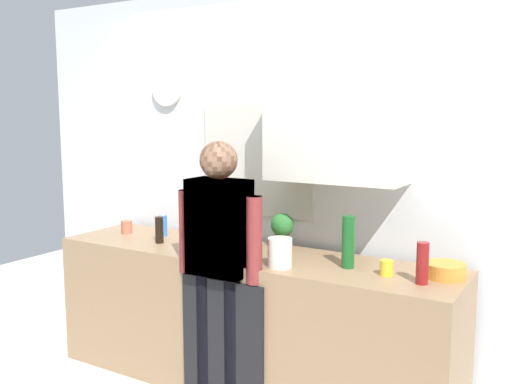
{
  "coord_description": "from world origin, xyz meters",
  "views": [
    {
      "loc": [
        1.87,
        -2.68,
        1.77
      ],
      "look_at": [
        0.1,
        0.25,
        1.28
      ],
      "focal_mm": 40.2,
      "sensor_mm": 36.0,
      "label": 1
    }
  ],
  "objects_px": {
    "bottle_green_wine": "(348,242)",
    "bottle_clear_soda": "(250,229)",
    "cup_yellow_cup": "(387,268)",
    "storage_canister": "(280,253)",
    "person_guest": "(219,253)",
    "mixing_bowl": "(445,270)",
    "bottle_olive_oil": "(204,226)",
    "cup_terracotta_mug": "(127,227)",
    "bottle_dark_sauce": "(159,230)",
    "potted_plant": "(282,228)",
    "cup_white_mug": "(248,257)",
    "bottle_red_vinegar": "(422,263)",
    "dish_soap": "(163,225)",
    "person_at_sink": "(219,253)",
    "coffee_maker": "(209,233)"
  },
  "relations": [
    {
      "from": "bottle_olive_oil",
      "to": "bottle_red_vinegar",
      "type": "distance_m",
      "value": 1.49
    },
    {
      "from": "bottle_olive_oil",
      "to": "person_guest",
      "type": "xyz_separation_m",
      "value": [
        0.36,
        -0.33,
        -0.06
      ]
    },
    {
      "from": "dish_soap",
      "to": "bottle_green_wine",
      "type": "bearing_deg",
      "value": -3.91
    },
    {
      "from": "bottle_green_wine",
      "to": "cup_white_mug",
      "type": "bearing_deg",
      "value": -154.8
    },
    {
      "from": "storage_canister",
      "to": "potted_plant",
      "type": "bearing_deg",
      "value": 116.95
    },
    {
      "from": "bottle_green_wine",
      "to": "cup_yellow_cup",
      "type": "distance_m",
      "value": 0.27
    },
    {
      "from": "bottle_green_wine",
      "to": "bottle_red_vinegar",
      "type": "relative_size",
      "value": 1.36
    },
    {
      "from": "mixing_bowl",
      "to": "person_guest",
      "type": "height_order",
      "value": "person_guest"
    },
    {
      "from": "coffee_maker",
      "to": "person_at_sink",
      "type": "xyz_separation_m",
      "value": [
        0.14,
        -0.09,
        -0.08
      ]
    },
    {
      "from": "bottle_olive_oil",
      "to": "bottle_dark_sauce",
      "type": "relative_size",
      "value": 1.39
    },
    {
      "from": "potted_plant",
      "to": "cup_terracotta_mug",
      "type": "bearing_deg",
      "value": -171.35
    },
    {
      "from": "mixing_bowl",
      "to": "person_at_sink",
      "type": "relative_size",
      "value": 0.14
    },
    {
      "from": "mixing_bowl",
      "to": "dish_soap",
      "type": "distance_m",
      "value": 1.97
    },
    {
      "from": "bottle_red_vinegar",
      "to": "person_at_sink",
      "type": "distance_m",
      "value": 1.14
    },
    {
      "from": "coffee_maker",
      "to": "dish_soap",
      "type": "height_order",
      "value": "coffee_maker"
    },
    {
      "from": "storage_canister",
      "to": "person_guest",
      "type": "height_order",
      "value": "person_guest"
    },
    {
      "from": "cup_terracotta_mug",
      "to": "dish_soap",
      "type": "bearing_deg",
      "value": 12.23
    },
    {
      "from": "bottle_clear_soda",
      "to": "person_guest",
      "type": "distance_m",
      "value": 0.36
    },
    {
      "from": "bottle_dark_sauce",
      "to": "storage_canister",
      "type": "distance_m",
      "value": 1.0
    },
    {
      "from": "storage_canister",
      "to": "person_at_sink",
      "type": "xyz_separation_m",
      "value": [
        -0.34,
        -0.11,
        -0.02
      ]
    },
    {
      "from": "cup_white_mug",
      "to": "person_guest",
      "type": "bearing_deg",
      "value": -159.3
    },
    {
      "from": "person_guest",
      "to": "bottle_olive_oil",
      "type": "bearing_deg",
      "value": -31.36
    },
    {
      "from": "cup_terracotta_mug",
      "to": "potted_plant",
      "type": "relative_size",
      "value": 0.4
    },
    {
      "from": "bottle_green_wine",
      "to": "bottle_clear_soda",
      "type": "bearing_deg",
      "value": 176.15
    },
    {
      "from": "dish_soap",
      "to": "bottle_olive_oil",
      "type": "bearing_deg",
      "value": -9.55
    },
    {
      "from": "bottle_red_vinegar",
      "to": "person_guest",
      "type": "distance_m",
      "value": 1.14
    },
    {
      "from": "bottle_olive_oil",
      "to": "person_at_sink",
      "type": "relative_size",
      "value": 0.16
    },
    {
      "from": "mixing_bowl",
      "to": "potted_plant",
      "type": "xyz_separation_m",
      "value": [
        -1.06,
        0.13,
        0.09
      ]
    },
    {
      "from": "cup_terracotta_mug",
      "to": "cup_yellow_cup",
      "type": "height_order",
      "value": "cup_terracotta_mug"
    },
    {
      "from": "bottle_clear_soda",
      "to": "person_guest",
      "type": "xyz_separation_m",
      "value": [
        0.01,
        -0.35,
        -0.07
      ]
    },
    {
      "from": "bottle_olive_oil",
      "to": "cup_terracotta_mug",
      "type": "height_order",
      "value": "bottle_olive_oil"
    },
    {
      "from": "cup_yellow_cup",
      "to": "mixing_bowl",
      "type": "height_order",
      "value": "cup_yellow_cup"
    },
    {
      "from": "person_guest",
      "to": "cup_terracotta_mug",
      "type": "bearing_deg",
      "value": -6.13
    },
    {
      "from": "cup_white_mug",
      "to": "mixing_bowl",
      "type": "distance_m",
      "value": 1.09
    },
    {
      "from": "bottle_clear_soda",
      "to": "bottle_red_vinegar",
      "type": "xyz_separation_m",
      "value": [
        1.13,
        -0.14,
        -0.03
      ]
    },
    {
      "from": "potted_plant",
      "to": "mixing_bowl",
      "type": "bearing_deg",
      "value": -7.12
    },
    {
      "from": "mixing_bowl",
      "to": "person_guest",
      "type": "bearing_deg",
      "value": -162.07
    },
    {
      "from": "bottle_green_wine",
      "to": "cup_white_mug",
      "type": "distance_m",
      "value": 0.58
    },
    {
      "from": "mixing_bowl",
      "to": "coffee_maker",
      "type": "bearing_deg",
      "value": -167.65
    },
    {
      "from": "bottle_red_vinegar",
      "to": "dish_soap",
      "type": "relative_size",
      "value": 1.22
    },
    {
      "from": "bottle_clear_soda",
      "to": "cup_white_mug",
      "type": "relative_size",
      "value": 2.95
    },
    {
      "from": "coffee_maker",
      "to": "bottle_dark_sauce",
      "type": "bearing_deg",
      "value": 165.61
    },
    {
      "from": "bottle_dark_sauce",
      "to": "cup_yellow_cup",
      "type": "xyz_separation_m",
      "value": [
        1.57,
        0.04,
        -0.05
      ]
    },
    {
      "from": "cup_yellow_cup",
      "to": "storage_canister",
      "type": "height_order",
      "value": "storage_canister"
    },
    {
      "from": "bottle_clear_soda",
      "to": "cup_yellow_cup",
      "type": "relative_size",
      "value": 3.29
    },
    {
      "from": "bottle_clear_soda",
      "to": "person_guest",
      "type": "relative_size",
      "value": 0.17
    },
    {
      "from": "bottle_dark_sauce",
      "to": "cup_white_mug",
      "type": "height_order",
      "value": "bottle_dark_sauce"
    },
    {
      "from": "person_guest",
      "to": "bottle_green_wine",
      "type": "bearing_deg",
      "value": -144.19
    },
    {
      "from": "bottle_dark_sauce",
      "to": "person_at_sink",
      "type": "relative_size",
      "value": 0.11
    },
    {
      "from": "storage_canister",
      "to": "person_at_sink",
      "type": "bearing_deg",
      "value": -161.98
    }
  ]
}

